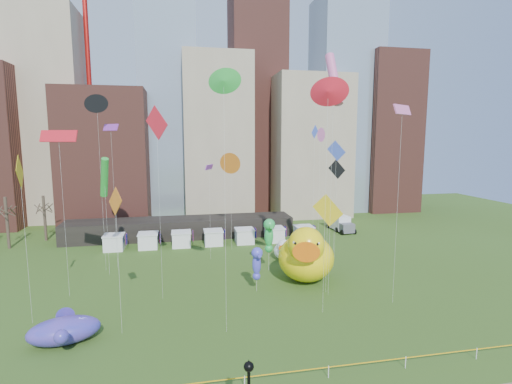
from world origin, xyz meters
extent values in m
cube|color=gray|center=(-30.00, 62.00, 21.00)|extent=(14.00, 12.00, 42.00)
cube|color=brown|center=(-18.00, 56.00, 13.00)|extent=(16.00, 14.00, 26.00)
cube|color=#8C9EB2|center=(-6.00, 64.00, 27.50)|extent=(12.00, 12.00, 55.00)
cube|color=gray|center=(4.00, 60.00, 17.00)|extent=(14.00, 14.00, 34.00)
cube|color=brown|center=(14.00, 66.00, 34.00)|extent=(12.00, 12.00, 68.00)
cube|color=gray|center=(24.00, 58.00, 15.00)|extent=(16.00, 14.00, 30.00)
cube|color=#8C9EB2|center=(34.00, 62.00, 24.00)|extent=(14.00, 12.00, 48.00)
cube|color=brown|center=(44.00, 60.00, 18.00)|extent=(12.00, 12.00, 36.00)
cylinder|color=red|center=(-22.00, 64.00, 38.00)|extent=(1.00, 1.00, 76.00)
cylinder|color=red|center=(30.00, 64.00, 38.00)|extent=(1.00, 1.00, 76.00)
cube|color=black|center=(-4.00, 42.00, 1.60)|extent=(38.00, 6.00, 3.20)
cube|color=white|center=(-14.00, 36.00, 1.10)|extent=(2.80, 2.80, 2.20)
cube|color=red|center=(-12.20, 36.00, 1.60)|extent=(0.08, 1.40, 1.60)
cube|color=white|center=(-9.00, 36.00, 1.10)|extent=(2.80, 2.80, 2.20)
cube|color=red|center=(-7.20, 36.00, 1.60)|extent=(0.08, 1.40, 1.60)
cube|color=white|center=(-4.00, 36.00, 1.10)|extent=(2.80, 2.80, 2.20)
cube|color=red|center=(-2.20, 36.00, 1.60)|extent=(0.08, 1.40, 1.60)
cube|color=white|center=(1.00, 36.00, 1.10)|extent=(2.80, 2.80, 2.20)
cube|color=red|center=(2.80, 36.00, 1.60)|extent=(0.08, 1.40, 1.60)
cube|color=white|center=(6.00, 36.00, 1.10)|extent=(2.80, 2.80, 2.20)
cube|color=red|center=(7.80, 36.00, 1.60)|extent=(0.08, 1.40, 1.60)
cube|color=white|center=(11.00, 36.00, 1.10)|extent=(2.80, 2.80, 2.20)
cube|color=red|center=(12.80, 36.00, 1.60)|extent=(0.08, 1.40, 1.60)
cube|color=white|center=(16.00, 36.00, 1.10)|extent=(2.80, 2.80, 2.20)
cube|color=red|center=(17.80, 36.00, 1.60)|extent=(0.08, 1.40, 1.60)
cylinder|color=#382B21|center=(-30.00, 40.00, 4.00)|extent=(0.44, 0.44, 8.00)
cylinder|color=#382B21|center=(-26.00, 44.00, 3.75)|extent=(0.44, 0.44, 7.50)
cylinder|color=white|center=(0.00, 0.00, 0.45)|extent=(0.06, 0.06, 0.90)
cylinder|color=white|center=(6.00, 0.00, 0.45)|extent=(0.06, 0.06, 0.90)
cylinder|color=white|center=(12.00, 0.00, 0.45)|extent=(0.06, 0.06, 0.90)
cylinder|color=white|center=(18.00, 0.00, 0.45)|extent=(0.06, 0.06, 0.90)
cube|color=#FFB30D|center=(0.00, 0.00, 0.80)|extent=(50.00, 0.02, 0.07)
ellipsoid|color=yellow|center=(10.52, 18.56, 2.74)|extent=(8.77, 9.49, 5.47)
ellipsoid|color=yellow|center=(11.49, 21.42, 2.59)|extent=(2.17, 1.92, 2.22)
sphere|color=yellow|center=(9.73, 16.24, 4.94)|extent=(5.22, 5.22, 4.11)
cone|color=orange|center=(9.17, 14.58, 4.80)|extent=(2.74, 2.48, 2.26)
sphere|color=white|center=(8.30, 15.53, 5.49)|extent=(0.74, 0.74, 0.74)
sphere|color=white|center=(10.44, 14.80, 5.49)|extent=(0.74, 0.74, 0.74)
sphere|color=black|center=(8.18, 15.20, 5.49)|extent=(0.37, 0.37, 0.37)
sphere|color=black|center=(10.33, 14.47, 5.49)|extent=(0.37, 0.37, 0.37)
ellipsoid|color=white|center=(10.09, 26.69, 1.21)|extent=(3.87, 4.19, 2.42)
ellipsoid|color=white|center=(10.52, 27.96, 1.15)|extent=(0.96, 0.85, 0.98)
sphere|color=white|center=(9.75, 25.67, 2.18)|extent=(2.30, 2.30, 1.82)
cone|color=orange|center=(9.50, 24.94, 2.12)|extent=(1.21, 1.09, 1.00)
sphere|color=white|center=(9.11, 25.35, 2.42)|extent=(0.33, 0.33, 0.33)
sphere|color=white|center=(10.06, 25.04, 2.42)|extent=(0.33, 0.33, 0.33)
sphere|color=black|center=(9.06, 25.21, 2.42)|extent=(0.16, 0.16, 0.16)
sphere|color=black|center=(10.01, 24.89, 2.42)|extent=(0.16, 0.16, 0.16)
cylinder|color=silver|center=(6.92, 22.61, 2.25)|extent=(0.03, 0.03, 4.51)
ellipsoid|color=green|center=(6.92, 22.61, 4.51)|extent=(1.17, 0.98, 2.85)
sphere|color=green|center=(6.92, 22.46, 6.04)|extent=(1.53, 1.53, 1.46)
cone|color=green|center=(6.92, 21.81, 5.96)|extent=(0.56, 0.94, 0.51)
sphere|color=green|center=(6.92, 22.66, 2.87)|extent=(1.02, 1.02, 1.02)
cylinder|color=silver|center=(4.07, 16.26, 1.55)|extent=(0.03, 0.03, 3.10)
ellipsoid|color=#4745D0|center=(4.07, 16.26, 3.10)|extent=(1.03, 0.88, 2.43)
sphere|color=#4745D0|center=(4.07, 16.11, 4.40)|extent=(1.37, 1.37, 1.24)
cone|color=#4745D0|center=(4.07, 15.55, 4.34)|extent=(0.52, 0.82, 0.43)
sphere|color=#4745D0|center=(4.07, 16.31, 1.70)|extent=(0.87, 0.87, 0.87)
ellipsoid|color=#613DA7|center=(-13.61, 8.63, 1.09)|extent=(6.16, 4.16, 2.17)
cone|color=#613DA7|center=(-14.25, 11.60, 1.41)|extent=(1.85, 2.02, 1.52)
sphere|color=#613DA7|center=(-13.02, 5.87, 1.95)|extent=(1.09, 1.09, 1.09)
sphere|color=black|center=(-0.62, -5.16, 4.86)|extent=(0.55, 0.55, 0.55)
cone|color=black|center=(-0.62, -5.16, 5.15)|extent=(0.20, 0.20, 0.24)
cube|color=white|center=(24.54, 41.74, 1.56)|extent=(2.81, 5.21, 2.52)
cube|color=#595960|center=(24.79, 38.52, 1.06)|extent=(2.45, 1.99, 1.61)
cylinder|color=black|center=(23.42, 39.83, 0.45)|extent=(0.32, 0.92, 0.91)
cylinder|color=black|center=(25.93, 40.02, 0.45)|extent=(0.32, 0.92, 0.91)
cylinder|color=black|center=(23.15, 43.25, 0.45)|extent=(0.32, 0.92, 0.91)
cylinder|color=black|center=(25.67, 43.44, 0.45)|extent=(0.32, 0.92, 0.91)
cylinder|color=silver|center=(-15.89, 18.78, 8.50)|extent=(0.02, 0.02, 16.99)
cube|color=red|center=(-15.89, 18.78, 16.99)|extent=(3.92, 1.76, 1.20)
cylinder|color=silver|center=(17.22, 10.58, 9.75)|extent=(0.02, 0.02, 19.49)
cube|color=pink|center=(17.22, 10.58, 19.49)|extent=(2.86, 2.11, 0.96)
cylinder|color=silver|center=(-13.58, 26.71, 10.46)|extent=(0.02, 0.02, 20.93)
cone|color=black|center=(-13.58, 26.71, 20.93)|extent=(2.14, 1.17, 2.22)
cylinder|color=silver|center=(-0.29, 7.86, 10.66)|extent=(0.02, 0.02, 21.32)
cone|color=green|center=(-0.29, 7.86, 21.32)|extent=(1.77, 1.46, 2.05)
cylinder|color=silver|center=(-17.55, 12.96, 6.93)|extent=(0.02, 0.02, 13.86)
cube|color=yellow|center=(-17.55, 12.96, 13.86)|extent=(0.55, 2.95, 2.99)
cylinder|color=silver|center=(15.45, 22.10, 7.62)|extent=(0.02, 0.02, 15.24)
cube|color=blue|center=(15.45, 22.10, 15.24)|extent=(1.72, 1.95, 2.57)
cylinder|color=silver|center=(-9.22, 9.39, 5.80)|extent=(0.02, 0.02, 11.61)
cube|color=orange|center=(-9.22, 9.39, 11.61)|extent=(1.37, 2.06, 2.44)
cylinder|color=silver|center=(-0.04, 28.58, 6.46)|extent=(0.02, 0.02, 12.92)
cube|color=purple|center=(-0.04, 28.58, 12.92)|extent=(1.30, 2.18, 0.70)
cylinder|color=silver|center=(9.32, 9.82, 10.47)|extent=(0.02, 0.02, 20.93)
cone|color=red|center=(9.32, 9.82, 20.93)|extent=(1.94, 2.20, 2.61)
cylinder|color=silver|center=(11.44, 13.73, 11.32)|extent=(0.02, 0.02, 22.64)
cylinder|color=pink|center=(11.44, 13.73, 22.64)|extent=(1.11, 3.25, 5.46)
cylinder|color=silver|center=(17.35, 26.19, 6.28)|extent=(0.02, 0.02, 12.55)
cube|color=black|center=(17.35, 26.19, 12.55)|extent=(2.70, 0.43, 2.72)
cylinder|color=silver|center=(-12.85, 24.96, 6.06)|extent=(0.02, 0.02, 12.12)
cylinder|color=green|center=(-12.85, 24.96, 12.12)|extent=(1.78, 3.03, 4.96)
cylinder|color=silver|center=(11.45, 14.49, 4.58)|extent=(0.02, 0.02, 9.17)
cube|color=yellow|center=(11.45, 14.49, 9.17)|extent=(2.59, 2.37, 3.48)
cylinder|color=silver|center=(13.99, 26.09, 8.82)|extent=(0.02, 0.02, 17.65)
cube|color=blue|center=(13.99, 26.09, 17.65)|extent=(1.37, 1.27, 1.83)
cylinder|color=silver|center=(3.49, 32.93, 6.57)|extent=(0.02, 0.02, 13.13)
cone|color=orange|center=(3.49, 32.93, 13.13)|extent=(2.02, 2.77, 3.07)
cylinder|color=silver|center=(-12.26, 27.52, 9.06)|extent=(0.02, 0.02, 18.12)
cube|color=purple|center=(-12.26, 27.52, 18.12)|extent=(2.20, 2.25, 0.85)
cylinder|color=silver|center=(-6.05, 16.17, 9.15)|extent=(0.02, 0.02, 18.30)
cube|color=red|center=(-6.05, 16.17, 18.30)|extent=(2.25, 2.66, 3.45)
cylinder|color=silver|center=(16.01, 29.33, 8.64)|extent=(0.02, 0.02, 17.29)
cone|color=pink|center=(16.01, 29.33, 17.29)|extent=(1.56, 1.69, 2.05)
camera|label=1|loc=(-3.88, -23.62, 16.75)|focal=27.00mm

